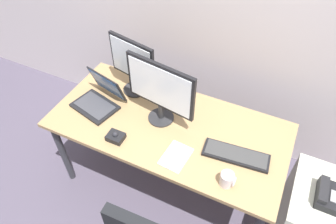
# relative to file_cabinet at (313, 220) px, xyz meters

# --- Properties ---
(ground_plane) EXTENTS (8.00, 8.00, 0.00)m
(ground_plane) POSITION_rel_file_cabinet_xyz_m (-1.09, 0.03, -0.31)
(ground_plane) COLOR #4B4354
(desk) EXTENTS (1.63, 0.77, 0.71)m
(desk) POSITION_rel_file_cabinet_xyz_m (-1.09, 0.03, 0.34)
(desk) COLOR #99784E
(desk) RESTS_ON ground
(file_cabinet) EXTENTS (0.42, 0.53, 0.61)m
(file_cabinet) POSITION_rel_file_cabinet_xyz_m (0.00, 0.00, 0.00)
(file_cabinet) COLOR beige
(file_cabinet) RESTS_ON ground
(desk_phone) EXTENTS (0.17, 0.20, 0.09)m
(desk_phone) POSITION_rel_file_cabinet_xyz_m (-0.01, -0.02, 0.34)
(desk_phone) COLOR black
(desk_phone) RESTS_ON file_cabinet
(monitor_main) EXTENTS (0.50, 0.18, 0.47)m
(monitor_main) POSITION_rel_file_cabinet_xyz_m (-1.16, 0.06, 0.68)
(monitor_main) COLOR #262628
(monitor_main) RESTS_ON desk
(monitor_side) EXTENTS (0.38, 0.18, 0.44)m
(monitor_side) POSITION_rel_file_cabinet_xyz_m (-1.47, 0.24, 0.66)
(monitor_side) COLOR #262628
(monitor_side) RESTS_ON desk
(keyboard) EXTENTS (0.42, 0.18, 0.03)m
(keyboard) POSITION_rel_file_cabinet_xyz_m (-0.59, -0.03, 0.42)
(keyboard) COLOR black
(keyboard) RESTS_ON desk
(laptop) EXTENTS (0.37, 0.35, 0.23)m
(laptop) POSITION_rel_file_cabinet_xyz_m (-1.62, 0.00, 0.46)
(laptop) COLOR black
(laptop) RESTS_ON desk
(trackball_mouse) EXTENTS (0.11, 0.09, 0.07)m
(trackball_mouse) POSITION_rel_file_cabinet_xyz_m (-1.34, -0.23, 0.43)
(trackball_mouse) COLOR black
(trackball_mouse) RESTS_ON desk
(coffee_mug) EXTENTS (0.09, 0.08, 0.09)m
(coffee_mug) POSITION_rel_file_cabinet_xyz_m (-0.58, -0.24, 0.45)
(coffee_mug) COLOR silver
(coffee_mug) RESTS_ON desk
(paper_notepad) EXTENTS (0.16, 0.22, 0.01)m
(paper_notepad) POSITION_rel_file_cabinet_xyz_m (-0.93, -0.20, 0.41)
(paper_notepad) COLOR white
(paper_notepad) RESTS_ON desk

